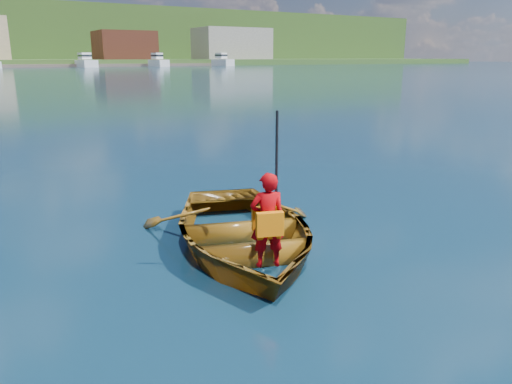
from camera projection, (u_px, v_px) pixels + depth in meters
name	position (u px, v px, depth m)	size (l,w,h in m)	color
ground	(305.00, 256.00, 6.93)	(600.00, 600.00, 0.00)	#152943
rowboat	(242.00, 231.00, 7.14)	(3.91, 4.65, 0.82)	brown
child_paddler	(268.00, 220.00, 6.21)	(0.51, 0.42, 1.95)	#AB0309
dock	(12.00, 66.00, 134.69)	(159.96, 13.45, 0.80)	brown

